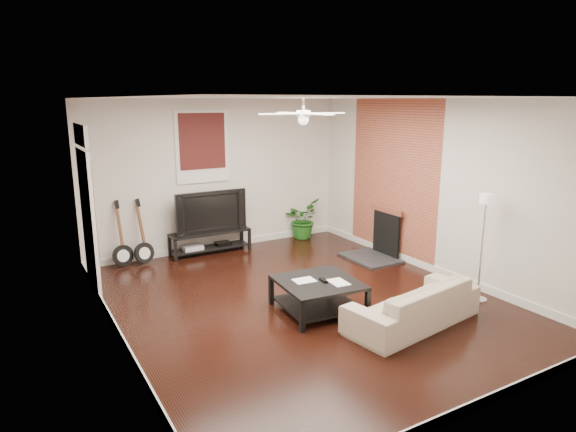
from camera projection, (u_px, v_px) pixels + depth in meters
room at (303, 204)px, 6.74m from camera, size 5.01×6.01×2.81m
brick_accent at (393, 180)px, 8.80m from camera, size 0.02×2.20×2.80m
fireplace at (378, 233)px, 8.87m from camera, size 0.80×1.10×0.92m
window_back at (202, 147)px, 8.97m from camera, size 1.00×0.06×1.30m
door_left at (89, 208)px, 7.18m from camera, size 0.08×1.00×2.50m
tv_stand at (210, 242)px, 9.22m from camera, size 1.49×0.40×0.42m
tv at (209, 211)px, 9.10m from camera, size 1.33×0.17×0.77m
coffee_table at (318, 296)px, 6.67m from camera, size 1.09×1.09×0.43m
sofa at (413, 303)px, 6.26m from camera, size 1.98×1.01×0.55m
floor_lamp at (482, 248)px, 6.89m from camera, size 0.29×0.29×1.54m
potted_plant at (302, 219)px, 10.19m from camera, size 0.95×0.94×0.80m
guitar_left at (121, 234)px, 8.33m from camera, size 0.39×0.31×1.15m
guitar_right at (143, 232)px, 8.48m from camera, size 0.41×0.34×1.15m
ceiling_fan at (303, 114)px, 6.47m from camera, size 1.24×1.24×0.32m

